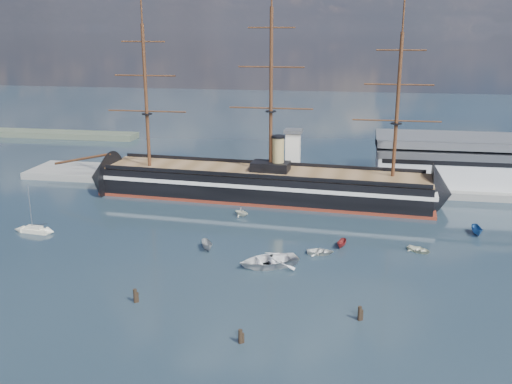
# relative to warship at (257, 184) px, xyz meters

# --- Properties ---
(ground) EXTENTS (600.00, 600.00, 0.00)m
(ground) POSITION_rel_warship_xyz_m (5.29, -20.00, -4.04)
(ground) COLOR #1C2A36
(ground) RESTS_ON ground
(quay) EXTENTS (180.00, 18.00, 2.00)m
(quay) POSITION_rel_warship_xyz_m (15.29, 16.00, -4.04)
(quay) COLOR slate
(quay) RESTS_ON ground
(warehouse) EXTENTS (63.00, 21.00, 11.60)m
(warehouse) POSITION_rel_warship_xyz_m (63.29, 20.00, 3.95)
(warehouse) COLOR #B7BABC
(warehouse) RESTS_ON ground
(quay_tower) EXTENTS (5.00, 5.00, 15.00)m
(quay_tower) POSITION_rel_warship_xyz_m (8.29, 13.00, 5.72)
(quay_tower) COLOR silver
(quay_tower) RESTS_ON ground
(warship) EXTENTS (113.41, 22.44, 53.94)m
(warship) POSITION_rel_warship_xyz_m (0.00, 0.00, 0.00)
(warship) COLOR black
(warship) RESTS_ON ground
(sailboat) EXTENTS (7.18, 2.80, 11.19)m
(sailboat) POSITION_rel_warship_xyz_m (-44.86, -35.76, -3.33)
(sailboat) COLOR beige
(sailboat) RESTS_ON ground
(motorboat_a) EXTENTS (6.22, 4.63, 2.36)m
(motorboat_a) POSITION_rel_warship_xyz_m (-3.65, -39.07, -4.04)
(motorboat_a) COLOR gray
(motorboat_a) RESTS_ON ground
(motorboat_b) EXTENTS (1.76, 3.56, 1.60)m
(motorboat_b) POSITION_rel_warship_xyz_m (19.79, -37.40, -4.04)
(motorboat_b) COLOR silver
(motorboat_b) RESTS_ON ground
(motorboat_c) EXTENTS (5.12, 2.80, 1.94)m
(motorboat_c) POSITION_rel_warship_xyz_m (24.00, -32.76, -4.04)
(motorboat_c) COLOR maroon
(motorboat_c) RESTS_ON ground
(motorboat_d) EXTENTS (5.69, 7.13, 2.41)m
(motorboat_d) POSITION_rel_warship_xyz_m (-1.02, -15.98, -4.04)
(motorboat_d) COLOR silver
(motorboat_d) RESTS_ON ground
(motorboat_e) EXTENTS (2.76, 3.33, 1.47)m
(motorboat_e) POSITION_rel_warship_xyz_m (39.86, -32.55, -4.04)
(motorboat_e) COLOR beige
(motorboat_e) RESTS_ON ground
(motorboat_f) EXTENTS (6.23, 2.53, 2.45)m
(motorboat_f) POSITION_rel_warship_xyz_m (53.58, -19.82, -4.04)
(motorboat_f) COLOR #23508B
(motorboat_f) RESTS_ON ground
(motorboat_g) EXTENTS (5.96, 7.78, 3.39)m
(motorboat_g) POSITION_rel_warship_xyz_m (10.26, -45.32, -4.04)
(motorboat_g) COLOR silver
(motorboat_g) RESTS_ON ground
(piling_near_left) EXTENTS (0.64, 0.64, 3.10)m
(piling_near_left) POSITION_rel_warship_xyz_m (-9.54, -64.22, -4.04)
(piling_near_left) COLOR black
(piling_near_left) RESTS_ON ground
(piling_near_mid) EXTENTS (0.64, 0.64, 2.88)m
(piling_near_mid) POSITION_rel_warship_xyz_m (10.53, -73.86, -4.04)
(piling_near_mid) COLOR black
(piling_near_mid) RESTS_ON ground
(piling_near_right) EXTENTS (0.64, 0.64, 3.09)m
(piling_near_right) POSITION_rel_warship_xyz_m (27.76, -63.90, -4.04)
(piling_near_right) COLOR black
(piling_near_right) RESTS_ON ground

